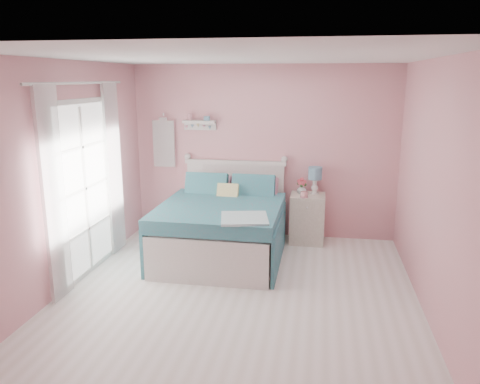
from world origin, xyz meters
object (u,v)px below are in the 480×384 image
(nightstand, at_px, (307,218))
(teacup, at_px, (304,195))
(bed, at_px, (223,227))
(table_lamp, at_px, (315,175))
(vase, at_px, (302,189))

(nightstand, height_order, teacup, teacup)
(bed, height_order, nightstand, bed)
(nightstand, relative_size, table_lamp, 1.81)
(table_lamp, height_order, teacup, table_lamp)
(bed, distance_m, teacup, 1.27)
(bed, distance_m, table_lamp, 1.59)
(bed, relative_size, nightstand, 2.78)
(table_lamp, bearing_deg, bed, -146.00)
(table_lamp, bearing_deg, nightstand, -140.13)
(nightstand, xyz_separation_m, table_lamp, (0.09, 0.08, 0.64))
(teacup, bearing_deg, vase, 102.58)
(table_lamp, relative_size, vase, 2.83)
(bed, height_order, vase, bed)
(nightstand, bearing_deg, vase, 156.27)
(nightstand, distance_m, vase, 0.45)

